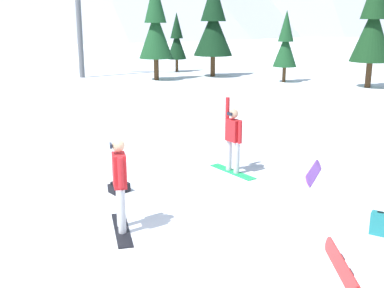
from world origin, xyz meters
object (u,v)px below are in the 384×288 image
at_px(backpack_black, 119,187).
at_px(pine_tree_twin, 177,40).
at_px(pine_tree_broad, 286,43).
at_px(loose_snowboard_near_left, 313,172).
at_px(pine_tree_slender, 374,22).
at_px(pine_tree_young, 213,24).
at_px(snowboarder_midground, 233,138).
at_px(pine_tree_short, 155,25).
at_px(snowboarder_foreground, 120,183).
at_px(backpack_teal, 379,224).
at_px(loose_snowboard_far_spare, 342,268).

distance_m(backpack_black, pine_tree_twin, 25.73).
bearing_deg(pine_tree_broad, loose_snowboard_near_left, -89.97).
height_order(pine_tree_slender, pine_tree_young, pine_tree_slender).
height_order(snowboarder_midground, pine_tree_short, pine_tree_short).
distance_m(pine_tree_slender, pine_tree_young, 10.37).
xyz_separation_m(snowboarder_foreground, snowboarder_midground, (1.92, 3.92, -0.04)).
relative_size(pine_tree_twin, pine_tree_young, 0.66).
xyz_separation_m(loose_snowboard_near_left, pine_tree_twin, (-7.76, 23.68, 2.22)).
relative_size(loose_snowboard_near_left, backpack_teal, 3.64).
distance_m(backpack_teal, pine_tree_twin, 28.37).
bearing_deg(pine_tree_twin, pine_tree_short, -95.60).
bearing_deg(snowboarder_midground, loose_snowboard_near_left, -3.68).
relative_size(snowboarder_midground, pine_tree_short, 0.31).
distance_m(snowboarder_foreground, pine_tree_young, 25.08).
bearing_deg(pine_tree_slender, loose_snowboard_near_left, -105.56).
xyz_separation_m(snowboarder_midground, pine_tree_twin, (-5.66, 23.55, 1.42)).
distance_m(loose_snowboard_near_left, pine_tree_twin, 25.02).
bearing_deg(pine_tree_broad, pine_tree_young, 154.44).
bearing_deg(backpack_teal, loose_snowboard_near_left, 105.71).
relative_size(loose_snowboard_far_spare, pine_tree_slender, 0.28).
bearing_deg(snowboarder_foreground, snowboarder_midground, 63.90).
xyz_separation_m(backpack_black, pine_tree_slender, (9.43, 18.85, 3.60)).
xyz_separation_m(backpack_black, pine_tree_twin, (-3.08, 25.44, 2.24)).
distance_m(snowboarder_foreground, backpack_black, 2.29).
distance_m(pine_tree_broad, pine_tree_young, 5.42).
relative_size(backpack_black, pine_tree_short, 0.09).
bearing_deg(backpack_teal, snowboarder_midground, 131.69).
bearing_deg(snowboarder_midground, pine_tree_young, 97.29).
relative_size(snowboarder_midground, loose_snowboard_far_spare, 1.05).
xyz_separation_m(snowboarder_foreground, pine_tree_slender, (8.77, 20.87, 2.74)).
bearing_deg(pine_tree_twin, loose_snowboard_far_spare, -74.87).
distance_m(pine_tree_short, pine_tree_broad, 8.30).
bearing_deg(loose_snowboard_near_left, pine_tree_twin, 108.14).
xyz_separation_m(snowboarder_foreground, loose_snowboard_far_spare, (3.99, -1.13, -0.83)).
height_order(loose_snowboard_near_left, pine_tree_slender, pine_tree_slender).
distance_m(snowboarder_midground, pine_tree_broad, 18.90).
height_order(snowboarder_midground, pine_tree_twin, pine_tree_twin).
distance_m(snowboarder_midground, backpack_black, 3.30).
bearing_deg(loose_snowboard_far_spare, snowboarder_foreground, 164.15).
bearing_deg(pine_tree_young, snowboarder_midground, -82.71).
xyz_separation_m(loose_snowboard_near_left, backpack_teal, (0.91, -3.24, 0.07)).
relative_size(snowboarder_midground, pine_tree_twin, 0.46).
bearing_deg(backpack_black, pine_tree_short, 99.89).
xyz_separation_m(snowboarder_foreground, pine_tree_broad, (4.01, 22.65, 1.44)).
relative_size(snowboarder_foreground, loose_snowboard_near_left, 1.07).
distance_m(snowboarder_midground, loose_snowboard_near_left, 2.25).
bearing_deg(pine_tree_short, pine_tree_broad, 1.04).
xyz_separation_m(snowboarder_midground, loose_snowboard_near_left, (2.10, -0.13, -0.79)).
xyz_separation_m(loose_snowboard_far_spare, backpack_teal, (0.94, 1.67, 0.07)).
xyz_separation_m(snowboarder_foreground, pine_tree_twin, (-3.74, 27.47, 1.39)).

